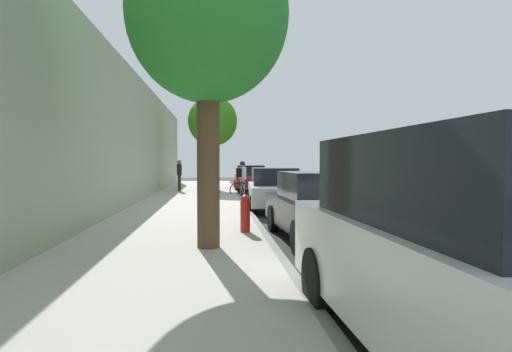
{
  "coord_description": "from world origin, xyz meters",
  "views": [
    {
      "loc": [
        2.73,
        15.76,
        1.76
      ],
      "look_at": [
        0.66,
        -5.87,
        1.01
      ],
      "focal_mm": 30.21,
      "sensor_mm": 36.0,
      "label": 1
    }
  ],
  "objects_px": {
    "parked_sedan_red_nearest": "(250,178)",
    "street_tree_near_cyclist": "(213,122)",
    "parked_sedan_silver_second": "(274,189)",
    "cyclist_with_backpack": "(242,175)",
    "parked_sedan_black_mid": "(320,207)",
    "street_tree_mid_block": "(208,17)",
    "parked_suv_white_far": "(466,249)",
    "pedestrian_on_phone": "(179,173)",
    "bicycle_at_curb": "(247,189)",
    "fire_hydrant": "(245,213)"
  },
  "relations": [
    {
      "from": "bicycle_at_curb",
      "to": "street_tree_near_cyclist",
      "type": "distance_m",
      "value": 5.73
    },
    {
      "from": "cyclist_with_backpack",
      "to": "pedestrian_on_phone",
      "type": "height_order",
      "value": "pedestrian_on_phone"
    },
    {
      "from": "parked_sedan_black_mid",
      "to": "street_tree_mid_block",
      "type": "height_order",
      "value": "street_tree_mid_block"
    },
    {
      "from": "parked_suv_white_far",
      "to": "street_tree_near_cyclist",
      "type": "relative_size",
      "value": 0.88
    },
    {
      "from": "parked_suv_white_far",
      "to": "bicycle_at_curb",
      "type": "height_order",
      "value": "parked_suv_white_far"
    },
    {
      "from": "cyclist_with_backpack",
      "to": "fire_hydrant",
      "type": "xyz_separation_m",
      "value": [
        0.67,
        11.81,
        -0.51
      ]
    },
    {
      "from": "parked_sedan_silver_second",
      "to": "cyclist_with_backpack",
      "type": "xyz_separation_m",
      "value": [
        0.77,
        -6.13,
        0.33
      ]
    },
    {
      "from": "bicycle_at_curb",
      "to": "parked_suv_white_far",
      "type": "bearing_deg",
      "value": 91.67
    },
    {
      "from": "parked_sedan_black_mid",
      "to": "street_tree_mid_block",
      "type": "relative_size",
      "value": 0.75
    },
    {
      "from": "parked_suv_white_far",
      "to": "cyclist_with_backpack",
      "type": "distance_m",
      "value": 18.12
    },
    {
      "from": "parked_sedan_red_nearest",
      "to": "street_tree_near_cyclist",
      "type": "bearing_deg",
      "value": 9.13
    },
    {
      "from": "parked_sedan_black_mid",
      "to": "street_tree_mid_block",
      "type": "bearing_deg",
      "value": 27.63
    },
    {
      "from": "bicycle_at_curb",
      "to": "cyclist_with_backpack",
      "type": "xyz_separation_m",
      "value": [
        0.22,
        -0.44,
        0.71
      ]
    },
    {
      "from": "parked_sedan_silver_second",
      "to": "pedestrian_on_phone",
      "type": "distance_m",
      "value": 9.09
    },
    {
      "from": "street_tree_mid_block",
      "to": "parked_sedan_red_nearest",
      "type": "bearing_deg",
      "value": -97.21
    },
    {
      "from": "parked_sedan_red_nearest",
      "to": "parked_sedan_black_mid",
      "type": "height_order",
      "value": "same"
    },
    {
      "from": "fire_hydrant",
      "to": "street_tree_near_cyclist",
      "type": "bearing_deg",
      "value": -87.02
    },
    {
      "from": "parked_sedan_silver_second",
      "to": "bicycle_at_curb",
      "type": "xyz_separation_m",
      "value": [
        0.55,
        -5.7,
        -0.38
      ]
    },
    {
      "from": "parked_sedan_silver_second",
      "to": "street_tree_near_cyclist",
      "type": "height_order",
      "value": "street_tree_near_cyclist"
    },
    {
      "from": "parked_sedan_silver_second",
      "to": "fire_hydrant",
      "type": "relative_size",
      "value": 5.34
    },
    {
      "from": "parked_suv_white_far",
      "to": "pedestrian_on_phone",
      "type": "distance_m",
      "value": 20.5
    },
    {
      "from": "parked_sedan_black_mid",
      "to": "cyclist_with_backpack",
      "type": "xyz_separation_m",
      "value": [
        0.97,
        -12.18,
        0.33
      ]
    },
    {
      "from": "parked_sedan_red_nearest",
      "to": "parked_suv_white_far",
      "type": "relative_size",
      "value": 0.93
    },
    {
      "from": "parked_sedan_silver_second",
      "to": "bicycle_at_curb",
      "type": "distance_m",
      "value": 5.73
    },
    {
      "from": "street_tree_mid_block",
      "to": "parked_suv_white_far",
      "type": "bearing_deg",
      "value": 115.47
    },
    {
      "from": "parked_sedan_black_mid",
      "to": "pedestrian_on_phone",
      "type": "xyz_separation_m",
      "value": [
        4.23,
        -14.19,
        0.37
      ]
    },
    {
      "from": "bicycle_at_curb",
      "to": "parked_sedan_silver_second",
      "type": "bearing_deg",
      "value": 95.52
    },
    {
      "from": "bicycle_at_curb",
      "to": "street_tree_near_cyclist",
      "type": "bearing_deg",
      "value": -67.28
    },
    {
      "from": "parked_suv_white_far",
      "to": "street_tree_mid_block",
      "type": "xyz_separation_m",
      "value": [
        2.21,
        -4.64,
        3.38
      ]
    },
    {
      "from": "bicycle_at_curb",
      "to": "cyclist_with_backpack",
      "type": "relative_size",
      "value": 0.98
    },
    {
      "from": "parked_sedan_black_mid",
      "to": "parked_suv_white_far",
      "type": "relative_size",
      "value": 0.94
    },
    {
      "from": "pedestrian_on_phone",
      "to": "fire_hydrant",
      "type": "height_order",
      "value": "pedestrian_on_phone"
    },
    {
      "from": "parked_sedan_silver_second",
      "to": "parked_sedan_black_mid",
      "type": "relative_size",
      "value": 1.0
    },
    {
      "from": "street_tree_mid_block",
      "to": "pedestrian_on_phone",
      "type": "relative_size",
      "value": 3.49
    },
    {
      "from": "bicycle_at_curb",
      "to": "pedestrian_on_phone",
      "type": "bearing_deg",
      "value": -35.05
    },
    {
      "from": "bicycle_at_curb",
      "to": "cyclist_with_backpack",
      "type": "bearing_deg",
      "value": -63.25
    },
    {
      "from": "parked_sedan_red_nearest",
      "to": "parked_sedan_black_mid",
      "type": "relative_size",
      "value": 0.99
    },
    {
      "from": "parked_sedan_black_mid",
      "to": "pedestrian_on_phone",
      "type": "relative_size",
      "value": 2.63
    },
    {
      "from": "cyclist_with_backpack",
      "to": "street_tree_near_cyclist",
      "type": "height_order",
      "value": "street_tree_near_cyclist"
    },
    {
      "from": "parked_sedan_silver_second",
      "to": "cyclist_with_backpack",
      "type": "bearing_deg",
      "value": -82.83
    },
    {
      "from": "parked_sedan_silver_second",
      "to": "cyclist_with_backpack",
      "type": "height_order",
      "value": "cyclist_with_backpack"
    },
    {
      "from": "parked_suv_white_far",
      "to": "parked_sedan_red_nearest",
      "type": "bearing_deg",
      "value": -89.98
    },
    {
      "from": "parked_sedan_red_nearest",
      "to": "fire_hydrant",
      "type": "relative_size",
      "value": 5.28
    },
    {
      "from": "parked_sedan_red_nearest",
      "to": "cyclist_with_backpack",
      "type": "xyz_separation_m",
      "value": [
        0.73,
        3.97,
        0.33
      ]
    },
    {
      "from": "parked_sedan_red_nearest",
      "to": "cyclist_with_backpack",
      "type": "height_order",
      "value": "cyclist_with_backpack"
    },
    {
      "from": "parked_sedan_red_nearest",
      "to": "pedestrian_on_phone",
      "type": "xyz_separation_m",
      "value": [
        3.99,
        1.96,
        0.37
      ]
    },
    {
      "from": "parked_sedan_red_nearest",
      "to": "pedestrian_on_phone",
      "type": "relative_size",
      "value": 2.61
    },
    {
      "from": "bicycle_at_curb",
      "to": "parked_sedan_red_nearest",
      "type": "bearing_deg",
      "value": -96.59
    },
    {
      "from": "cyclist_with_backpack",
      "to": "parked_sedan_black_mid",
      "type": "bearing_deg",
      "value": 94.55
    },
    {
      "from": "street_tree_near_cyclist",
      "to": "street_tree_mid_block",
      "type": "height_order",
      "value": "street_tree_mid_block"
    }
  ]
}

